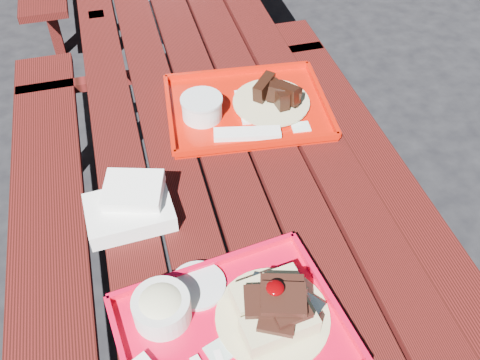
{
  "coord_description": "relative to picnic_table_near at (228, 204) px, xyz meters",
  "views": [
    {
      "loc": [
        -0.25,
        -1.09,
        1.83
      ],
      "look_at": [
        0.0,
        -0.15,
        0.82
      ],
      "focal_mm": 40.0,
      "sensor_mm": 36.0,
      "label": 1
    }
  ],
  "objects": [
    {
      "name": "near_tray",
      "position": [
        -0.12,
        -0.51,
        0.23
      ],
      "size": [
        0.52,
        0.43,
        0.15
      ],
      "color": "red",
      "rests_on": "picnic_table_near"
    },
    {
      "name": "white_cloth",
      "position": [
        -0.29,
        -0.14,
        0.23
      ],
      "size": [
        0.23,
        0.19,
        0.09
      ],
      "color": "white",
      "rests_on": "picnic_table_near"
    },
    {
      "name": "far_tray",
      "position": [
        0.11,
        0.2,
        0.22
      ],
      "size": [
        0.54,
        0.44,
        0.09
      ],
      "color": "#C01204",
      "rests_on": "picnic_table_near"
    },
    {
      "name": "ground",
      "position": [
        0.0,
        0.0,
        -0.56
      ],
      "size": [
        60.0,
        60.0,
        0.0
      ],
      "primitive_type": "plane",
      "color": "black",
      "rests_on": "ground"
    },
    {
      "name": "picnic_table_near",
      "position": [
        0.0,
        0.0,
        0.0
      ],
      "size": [
        1.41,
        2.4,
        0.75
      ],
      "color": "#490F0E",
      "rests_on": "ground"
    }
  ]
}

